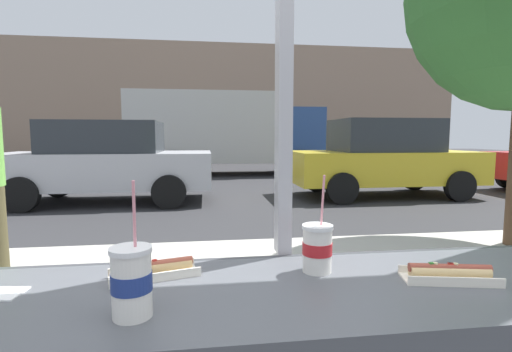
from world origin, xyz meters
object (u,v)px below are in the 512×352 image
at_px(soda_cup_left, 317,247).
at_px(hotdog_tray_far, 155,270).
at_px(soda_cup_right, 132,281).
at_px(box_truck, 223,130).
at_px(hotdog_tray_near, 449,273).
at_px(parked_car_yellow, 383,158).
at_px(parked_car_silver, 107,161).

distance_m(soda_cup_left, hotdog_tray_far, 0.50).
bearing_deg(soda_cup_right, box_truck, 86.33).
height_order(hotdog_tray_near, parked_car_yellow, parked_car_yellow).
bearing_deg(soda_cup_right, parked_car_yellow, 59.74).
distance_m(parked_car_silver, parked_car_yellow, 5.95).
bearing_deg(hotdog_tray_far, parked_car_silver, 104.92).
distance_m(hotdog_tray_near, parked_car_yellow, 7.72).
height_order(hotdog_tray_near, box_truck, box_truck).
height_order(hotdog_tray_near, hotdog_tray_far, same).
relative_size(hotdog_tray_near, parked_car_yellow, 0.07).
bearing_deg(parked_car_yellow, parked_car_silver, 180.00).
bearing_deg(parked_car_silver, box_truck, 64.51).
bearing_deg(box_truck, parked_car_silver, -115.49).
distance_m(soda_cup_right, hotdog_tray_far, 0.26).
distance_m(hotdog_tray_far, parked_car_silver, 7.09).
distance_m(soda_cup_left, parked_car_silver, 7.25).
bearing_deg(hotdog_tray_near, soda_cup_left, 160.72).
relative_size(parked_car_yellow, box_truck, 0.62).
height_order(soda_cup_left, hotdog_tray_far, soda_cup_left).
bearing_deg(box_truck, parked_car_yellow, -58.65).
bearing_deg(soda_cup_right, hotdog_tray_far, 85.82).
relative_size(soda_cup_right, box_truck, 0.05).
xyz_separation_m(soda_cup_right, parked_car_silver, (-1.81, 7.10, -0.16)).
bearing_deg(soda_cup_left, box_truck, 88.66).
bearing_deg(parked_car_silver, hotdog_tray_far, -75.08).
bearing_deg(box_truck, soda_cup_right, -93.67).
bearing_deg(parked_car_silver, parked_car_yellow, 0.00).
bearing_deg(hotdog_tray_near, parked_car_silver, 110.99).
relative_size(parked_car_silver, box_truck, 0.62).
distance_m(hotdog_tray_near, parked_car_silver, 7.49).
height_order(soda_cup_right, parked_car_yellow, parked_car_yellow).
distance_m(soda_cup_left, parked_car_yellow, 7.76).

